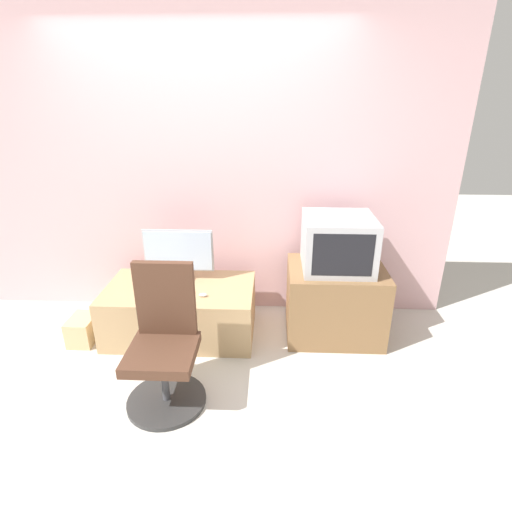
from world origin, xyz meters
TOP-DOWN VIEW (x-y plane):
  - ground_plane at (0.00, 0.00)m, footprint 12.00×12.00m
  - wall_back at (0.00, 1.32)m, footprint 4.40×0.05m
  - desk at (-0.16, 0.81)m, footprint 1.23×0.70m
  - side_stand at (1.14, 0.87)m, footprint 0.79×0.62m
  - main_monitor at (-0.18, 0.96)m, footprint 0.59×0.24m
  - keyboard at (-0.18, 0.67)m, footprint 0.33×0.12m
  - mouse at (0.06, 0.66)m, footprint 0.07×0.04m
  - crt_tv at (1.13, 0.89)m, footprint 0.55×0.54m
  - office_chair at (-0.09, 0.02)m, footprint 0.53×0.53m
  - cardboard_box_lower at (-0.96, 0.65)m, footprint 0.20×0.28m

SIDE VIEW (x-z plane):
  - ground_plane at x=0.00m, z-range 0.00..0.00m
  - cardboard_box_lower at x=-0.96m, z-range 0.00..0.22m
  - desk at x=-0.16m, z-range 0.00..0.44m
  - side_stand at x=1.14m, z-range 0.00..0.62m
  - office_chair at x=-0.09m, z-range -0.09..0.86m
  - keyboard at x=-0.18m, z-range 0.44..0.46m
  - mouse at x=0.06m, z-range 0.44..0.47m
  - main_monitor at x=-0.18m, z-range 0.44..0.89m
  - crt_tv at x=1.13m, z-range 0.62..1.04m
  - wall_back at x=0.00m, z-range 0.00..2.60m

